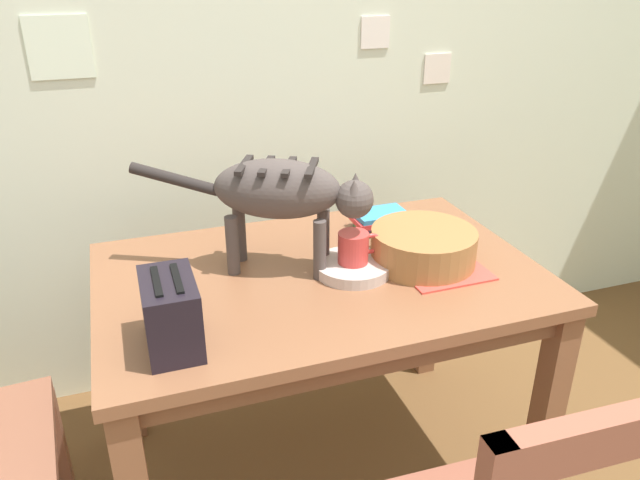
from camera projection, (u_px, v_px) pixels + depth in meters
name	position (u px, v px, depth m)	size (l,w,h in m)	color
wall_rear	(240.00, 51.00, 2.11)	(5.14, 0.11, 2.50)	silver
dining_table	(320.00, 299.00, 1.79)	(1.25, 0.82, 0.73)	brown
cat	(283.00, 194.00, 1.67)	(0.62, 0.34, 0.33)	#4D433F
saucer_bowl	(353.00, 267.00, 1.74)	(0.22, 0.22, 0.03)	#C1B0A8
coffee_mug	(354.00, 247.00, 1.72)	(0.13, 0.09, 0.09)	#CE3B37
magazine	(443.00, 270.00, 1.75)	(0.24, 0.20, 0.01)	#E1463C
book_stack	(381.00, 221.00, 2.01)	(0.19, 0.13, 0.06)	#46A156
wicker_basket	(423.00, 246.00, 1.78)	(0.31, 0.31, 0.10)	#9D693A
toaster	(171.00, 313.00, 1.39)	(0.12, 0.20, 0.18)	black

